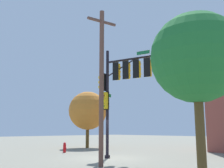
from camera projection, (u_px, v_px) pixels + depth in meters
The scene contains 6 objects.
ground_plane at pixel (107, 158), 17.47m from camera, with size 120.00×120.00×0.00m, color gray.
signal_pole_assembly at pixel (129, 79), 17.49m from camera, with size 5.48×2.22×7.31m.
utility_pole at pixel (101, 82), 14.08m from camera, with size 0.39×1.80×8.32m.
fire_hydrant at pixel (65, 147), 21.86m from camera, with size 0.33×0.24×0.83m.
tree_near at pixel (196, 58), 9.44m from camera, with size 3.24×3.24×6.01m.
tree_mid at pixel (88, 111), 28.26m from camera, with size 4.03×4.03×5.87m.
Camera 1 is at (13.17, -12.34, 1.85)m, focal length 42.77 mm.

